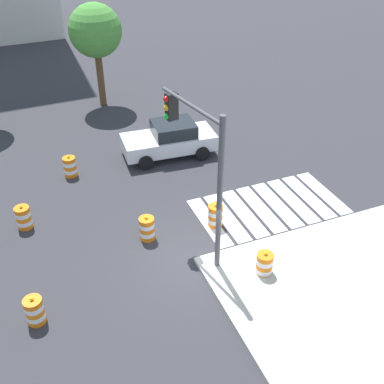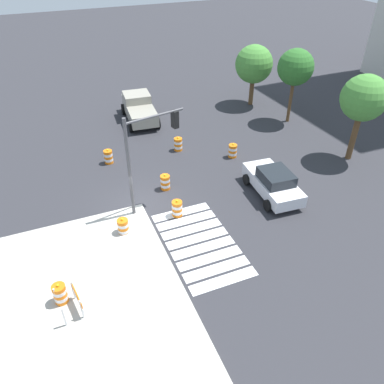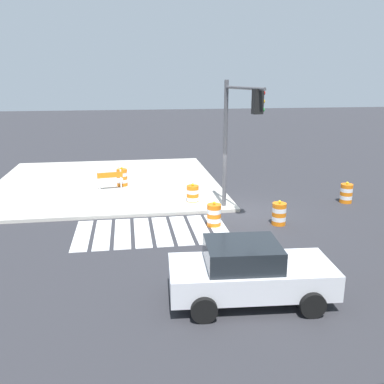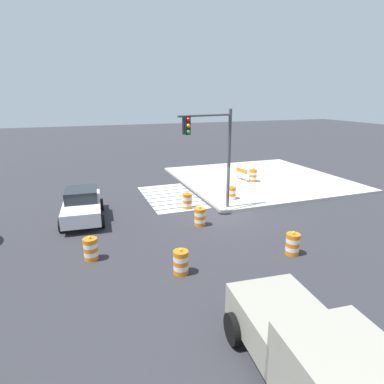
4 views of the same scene
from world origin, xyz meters
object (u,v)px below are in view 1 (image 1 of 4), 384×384
sports_car (170,139)px  traffic_barrel_near_corner (147,228)px  traffic_barrel_median_near (70,167)px  traffic_barrel_crosswalk_end (264,265)px  traffic_light_pole (199,154)px  traffic_barrel_far_curb (24,217)px  traffic_barrel_lane_center (35,311)px  traffic_barrel_median_far (215,216)px  street_tree_streetside_mid (95,31)px

sports_car → traffic_barrel_near_corner: (-2.89, -5.52, -0.36)m
traffic_barrel_median_near → traffic_barrel_crosswalk_end: bearing=-60.9°
traffic_barrel_crosswalk_end → traffic_light_pole: 4.28m
traffic_barrel_near_corner → traffic_barrel_median_near: (-1.83, 5.40, 0.00)m
traffic_barrel_far_curb → traffic_barrel_lane_center: size_ratio=1.00×
traffic_barrel_far_curb → traffic_barrel_median_far: bearing=-21.2°
sports_car → street_tree_streetside_mid: street_tree_streetside_mid is taller
traffic_barrel_median_near → traffic_barrel_lane_center: size_ratio=1.00×
traffic_barrel_median_near → traffic_light_pole: 8.20m
traffic_light_pole → street_tree_streetside_mid: 13.75m
traffic_barrel_lane_center → traffic_light_pole: bearing=11.6°
traffic_barrel_crosswalk_end → traffic_barrel_median_far: (-0.38, 3.03, 0.00)m
traffic_barrel_median_far → traffic_barrel_lane_center: same height
traffic_barrel_median_near → street_tree_streetside_mid: street_tree_streetside_mid is taller
traffic_barrel_crosswalk_end → traffic_barrel_lane_center: bearing=173.4°
traffic_barrel_crosswalk_end → street_tree_streetside_mid: street_tree_streetside_mid is taller
traffic_barrel_lane_center → street_tree_streetside_mid: 16.33m
traffic_barrel_median_far → street_tree_streetside_mid: street_tree_streetside_mid is taller
traffic_light_pole → traffic_barrel_far_curb: bearing=146.9°
traffic_barrel_near_corner → traffic_barrel_crosswalk_end: bearing=-47.5°
traffic_light_pole → sports_car: bearing=78.2°
traffic_barrel_near_corner → traffic_barrel_median_far: bearing=-5.3°
sports_car → traffic_barrel_lane_center: 10.68m
traffic_barrel_lane_center → street_tree_streetside_mid: size_ratio=0.18×
sports_car → traffic_barrel_crosswalk_end: bearing=-89.3°
traffic_barrel_median_far → traffic_barrel_far_curb: (-6.70, 2.60, 0.00)m
traffic_barrel_crosswalk_end → traffic_light_pole: traffic_light_pole is taller
sports_car → traffic_light_pole: 7.59m
traffic_barrel_crosswalk_end → traffic_barrel_far_curb: (-7.08, 5.64, 0.00)m
sports_car → traffic_barrel_median_far: bearing=-92.7°
traffic_barrel_far_curb → traffic_light_pole: bearing=-33.1°
sports_car → street_tree_streetside_mid: (-1.61, 6.97, 3.34)m
traffic_barrel_median_far → traffic_barrel_median_near: bearing=128.2°
traffic_barrel_crosswalk_end → traffic_light_pole: (-1.53, 2.01, 3.46)m
traffic_barrel_crosswalk_end → traffic_barrel_far_curb: same height
traffic_barrel_near_corner → sports_car: bearing=62.4°
traffic_barrel_crosswalk_end → traffic_barrel_lane_center: (-7.22, 0.84, 0.00)m
traffic_barrel_median_far → traffic_barrel_lane_center: (-6.84, -2.19, 0.00)m
traffic_barrel_median_far → traffic_light_pole: traffic_light_pole is taller
traffic_barrel_near_corner → traffic_barrel_median_far: size_ratio=1.00×
traffic_light_pole → street_tree_streetside_mid: bearing=90.8°
sports_car → traffic_barrel_far_curb: 7.66m
sports_car → traffic_light_pole: size_ratio=0.80×
traffic_barrel_near_corner → traffic_light_pole: traffic_light_pole is taller
traffic_barrel_far_curb → sports_car: bearing=24.4°
traffic_barrel_near_corner → traffic_light_pole: size_ratio=0.19×
traffic_barrel_median_near → street_tree_streetside_mid: 8.58m
traffic_barrel_near_corner → street_tree_streetside_mid: street_tree_streetside_mid is taller
traffic_barrel_median_near → traffic_light_pole: (3.30, -6.66, 3.46)m
traffic_barrel_far_curb → street_tree_streetside_mid: 12.04m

